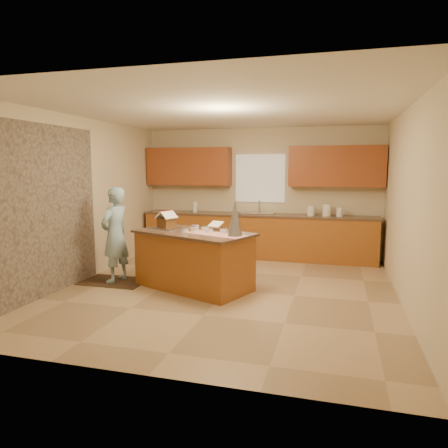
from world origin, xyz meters
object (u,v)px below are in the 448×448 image
Objects in this scene: tinsel_tree at (235,218)px; gingerbread_house at (167,221)px; boy at (115,235)px; island_base at (194,261)px.

gingerbread_house is (-1.23, 0.39, -0.14)m from tinsel_tree.
tinsel_tree is 2.10m from boy.
gingerbread_house is (-0.51, 0.16, 0.59)m from island_base.
tinsel_tree reaches higher than gingerbread_house.
tinsel_tree is at bearing 3.67° from island_base.
boy is (-1.34, -0.03, 0.36)m from island_base.
gingerbread_house is at bearing 162.28° from tinsel_tree.
island_base is at bearing -16.83° from gingerbread_house.
tinsel_tree is at bearing 94.57° from boy.
island_base is 1.05m from tinsel_tree.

